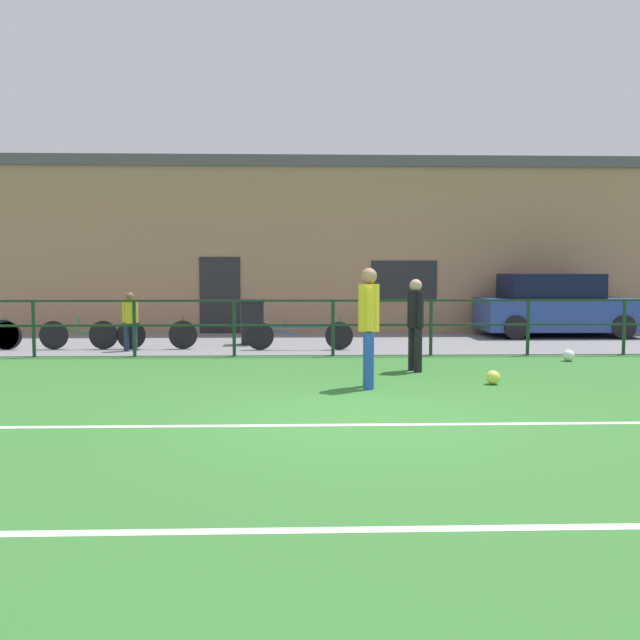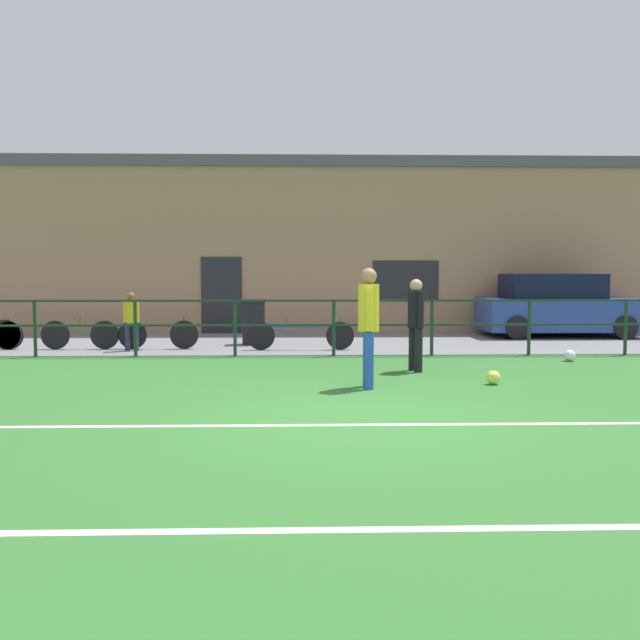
# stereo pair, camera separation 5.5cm
# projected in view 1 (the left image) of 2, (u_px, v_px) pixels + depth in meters

# --- Properties ---
(ground) EXTENTS (60.00, 44.00, 0.04)m
(ground) POSITION_uv_depth(u_px,v_px,m) (359.00, 420.00, 8.28)
(ground) COLOR #33702D
(field_line_touchline) EXTENTS (36.00, 0.11, 0.00)m
(field_line_touchline) POSITION_uv_depth(u_px,v_px,m) (362.00, 425.00, 7.91)
(field_line_touchline) COLOR white
(field_line_touchline) RESTS_ON ground
(field_line_hash) EXTENTS (36.00, 0.11, 0.00)m
(field_line_hash) POSITION_uv_depth(u_px,v_px,m) (406.00, 529.00, 4.73)
(field_line_hash) COLOR white
(field_line_hash) RESTS_ON ground
(pavement_strip) EXTENTS (48.00, 5.00, 0.02)m
(pavement_strip) POSITION_uv_depth(u_px,v_px,m) (328.00, 343.00, 16.75)
(pavement_strip) COLOR slate
(pavement_strip) RESTS_ON ground
(perimeter_fence) EXTENTS (36.07, 0.07, 1.15)m
(perimeter_fence) POSITION_uv_depth(u_px,v_px,m) (333.00, 319.00, 14.21)
(perimeter_fence) COLOR #193823
(perimeter_fence) RESTS_ON ground
(clubhouse_facade) EXTENTS (28.00, 2.56, 4.84)m
(clubhouse_facade) POSITION_uv_depth(u_px,v_px,m) (322.00, 246.00, 20.27)
(clubhouse_facade) COLOR #A37A5B
(clubhouse_facade) RESTS_ON ground
(player_goalkeeper) EXTENTS (0.28, 0.42, 1.59)m
(player_goalkeeper) POSITION_uv_depth(u_px,v_px,m) (415.00, 319.00, 12.05)
(player_goalkeeper) COLOR black
(player_goalkeeper) RESTS_ON ground
(player_striker) EXTENTS (0.31, 0.49, 1.78)m
(player_striker) POSITION_uv_depth(u_px,v_px,m) (369.00, 320.00, 10.34)
(player_striker) COLOR blue
(player_striker) RESTS_ON ground
(soccer_ball_match) EXTENTS (0.22, 0.22, 0.22)m
(soccer_ball_match) POSITION_uv_depth(u_px,v_px,m) (569.00, 355.00, 13.45)
(soccer_ball_match) COLOR white
(soccer_ball_match) RESTS_ON ground
(soccer_ball_spare) EXTENTS (0.22, 0.22, 0.22)m
(soccer_ball_spare) POSITION_uv_depth(u_px,v_px,m) (493.00, 377.00, 10.71)
(soccer_ball_spare) COLOR #E5E04C
(soccer_ball_spare) RESTS_ON ground
(spectator_child) EXTENTS (0.34, 0.22, 1.25)m
(spectator_child) POSITION_uv_depth(u_px,v_px,m) (130.00, 318.00, 14.94)
(spectator_child) COLOR #232D4C
(spectator_child) RESTS_ON pavement_strip
(parked_car_red) EXTENTS (3.99, 1.92, 1.63)m
(parked_car_red) POSITION_uv_depth(u_px,v_px,m) (555.00, 307.00, 18.30)
(parked_car_red) COLOR #28428E
(parked_car_red) RESTS_ON pavement_strip
(bicycle_parked_0) EXTENTS (2.30, 0.04, 0.73)m
(bicycle_parked_0) POSITION_uv_depth(u_px,v_px,m) (92.00, 334.00, 15.26)
(bicycle_parked_0) COLOR black
(bicycle_parked_0) RESTS_ON pavement_strip
(bicycle_parked_2) EXTENTS (2.32, 0.04, 0.71)m
(bicycle_parked_2) POSITION_uv_depth(u_px,v_px,m) (299.00, 335.00, 15.17)
(bicycle_parked_2) COLOR black
(bicycle_parked_2) RESTS_ON pavement_strip
(bicycle_parked_3) EXTENTS (2.35, 0.04, 0.73)m
(bicycle_parked_3) POSITION_uv_depth(u_px,v_px,m) (143.00, 334.00, 15.30)
(bicycle_parked_3) COLOR black
(bicycle_parked_3) RESTS_ON pavement_strip
(trash_bin_0) EXTENTS (0.53, 0.45, 1.05)m
(trash_bin_0) POSITION_uv_depth(u_px,v_px,m) (253.00, 322.00, 16.28)
(trash_bin_0) COLOR black
(trash_bin_0) RESTS_ON pavement_strip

